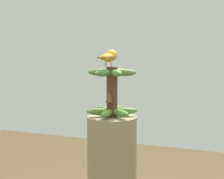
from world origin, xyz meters
TOP-DOWN VIEW (x-y plane):
  - banana_bunch at (-0.00, -0.00)m, footprint 0.25×0.24m
  - perched_bird at (0.01, 0.02)m, footprint 0.18×0.06m

SIDE VIEW (x-z plane):
  - banana_bunch at x=0.00m, z-range 1.24..1.48m
  - perched_bird at x=0.01m, z-range 1.49..1.58m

